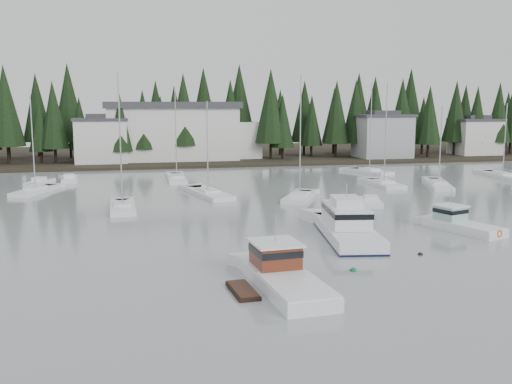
% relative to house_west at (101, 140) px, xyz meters
% --- Properties ---
extents(ground, '(260.00, 260.00, 0.00)m').
position_rel_house_west_xyz_m(ground, '(18.00, -79.00, -4.65)').
color(ground, gray).
rests_on(ground, ground).
extents(far_shore_land, '(240.00, 54.00, 1.00)m').
position_rel_house_west_xyz_m(far_shore_land, '(18.00, 18.00, -4.65)').
color(far_shore_land, black).
rests_on(far_shore_land, ground).
extents(conifer_treeline, '(200.00, 22.00, 20.00)m').
position_rel_house_west_xyz_m(conifer_treeline, '(18.00, 7.00, -4.65)').
color(conifer_treeline, black).
rests_on(conifer_treeline, ground).
extents(house_west, '(9.54, 7.42, 8.75)m').
position_rel_house_west_xyz_m(house_west, '(0.00, 0.00, 0.00)').
color(house_west, silver).
rests_on(house_west, ground).
extents(house_east_a, '(10.60, 8.48, 9.25)m').
position_rel_house_west_xyz_m(house_east_a, '(54.00, -1.00, 0.25)').
color(house_east_a, '#999EA0').
rests_on(house_east_a, ground).
extents(house_east_b, '(9.54, 7.42, 8.25)m').
position_rel_house_west_xyz_m(house_east_b, '(76.00, 1.00, -0.25)').
color(house_east_b, silver).
rests_on(house_east_b, ground).
extents(harbor_inn, '(29.50, 11.50, 10.90)m').
position_rel_house_west_xyz_m(harbor_inn, '(15.04, 3.34, 1.12)').
color(harbor_inn, silver).
rests_on(harbor_inn, ground).
extents(lobster_boat_brown, '(5.27, 9.61, 4.65)m').
position_rel_house_west_xyz_m(lobster_boat_brown, '(13.46, -74.55, -4.12)').
color(lobster_boat_brown, white).
rests_on(lobster_boat_brown, ground).
extents(cabin_cruiser_center, '(5.55, 12.32, 5.10)m').
position_rel_house_west_xyz_m(cabin_cruiser_center, '(22.03, -63.31, -3.89)').
color(cabin_cruiser_center, white).
rests_on(cabin_cruiser_center, ground).
extents(lobster_boat_teal, '(4.61, 7.60, 3.99)m').
position_rel_house_west_xyz_m(lobster_boat_teal, '(32.56, -62.99, -4.18)').
color(lobster_boat_teal, white).
rests_on(lobster_boat_teal, ground).
extents(sailboat_1, '(3.11, 8.33, 14.32)m').
position_rel_house_west_xyz_m(sailboat_1, '(38.33, -35.58, -4.57)').
color(sailboat_1, white).
rests_on(sailboat_1, ground).
extents(sailboat_2, '(5.15, 11.32, 11.79)m').
position_rel_house_west_xyz_m(sailboat_2, '(13.97, -38.68, -4.60)').
color(sailboat_2, white).
rests_on(sailboat_2, ground).
extents(sailboat_3, '(4.41, 11.29, 11.60)m').
position_rel_house_west_xyz_m(sailboat_3, '(59.71, -31.12, -4.60)').
color(sailboat_3, white).
rests_on(sailboat_3, ground).
extents(sailboat_5, '(5.25, 8.89, 12.58)m').
position_rel_house_west_xyz_m(sailboat_5, '(-6.71, -31.98, -4.58)').
color(sailboat_5, white).
rests_on(sailboat_5, ground).
extents(sailboat_6, '(2.73, 8.43, 14.51)m').
position_rel_house_west_xyz_m(sailboat_6, '(3.97, -46.35, -4.56)').
color(sailboat_6, white).
rests_on(sailboat_6, ground).
extents(sailboat_7, '(6.18, 8.35, 14.72)m').
position_rel_house_west_xyz_m(sailboat_7, '(23.92, -43.86, -4.56)').
color(sailboat_7, white).
rests_on(sailboat_7, ground).
extents(sailboat_8, '(5.54, 8.82, 14.76)m').
position_rel_house_west_xyz_m(sailboat_8, '(42.31, -21.68, -4.57)').
color(sailboat_8, white).
rests_on(sailboat_8, ground).
extents(sailboat_10, '(2.83, 10.97, 13.67)m').
position_rel_house_west_xyz_m(sailboat_10, '(11.44, -23.70, -4.58)').
color(sailboat_10, white).
rests_on(sailboat_10, ground).
extents(sailboat_11, '(6.36, 10.99, 11.21)m').
position_rel_house_west_xyz_m(sailboat_11, '(45.20, -37.76, -4.60)').
color(sailboat_11, white).
rests_on(sailboat_11, ground).
extents(runabout_1, '(3.62, 5.44, 1.42)m').
position_rel_house_west_xyz_m(runabout_1, '(30.38, -49.26, -4.52)').
color(runabout_1, white).
rests_on(runabout_1, ground).
extents(runabout_3, '(2.73, 6.13, 1.42)m').
position_rel_house_west_xyz_m(runabout_3, '(-3.68, -21.61, -4.52)').
color(runabout_3, white).
rests_on(runabout_3, ground).
extents(runabout_4, '(3.57, 5.55, 1.42)m').
position_rel_house_west_xyz_m(runabout_4, '(-7.36, -24.33, -4.52)').
color(runabout_4, white).
rests_on(runabout_4, ground).
extents(mooring_buoy_green, '(0.48, 0.48, 0.48)m').
position_rel_house_west_xyz_m(mooring_buoy_green, '(18.89, -72.47, -4.65)').
color(mooring_buoy_green, '#145933').
rests_on(mooring_buoy_green, ground).
extents(mooring_buoy_dark, '(0.39, 0.39, 0.39)m').
position_rel_house_west_xyz_m(mooring_buoy_dark, '(25.19, -69.72, -4.65)').
color(mooring_buoy_dark, black).
rests_on(mooring_buoy_dark, ground).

